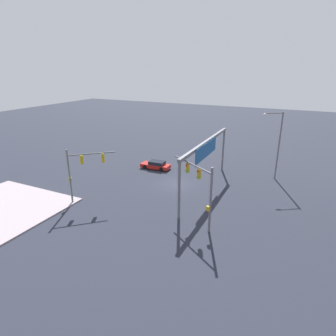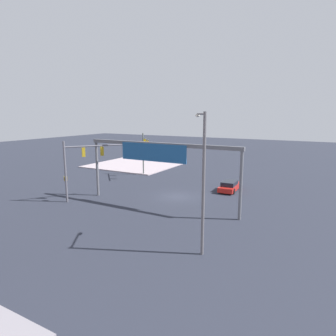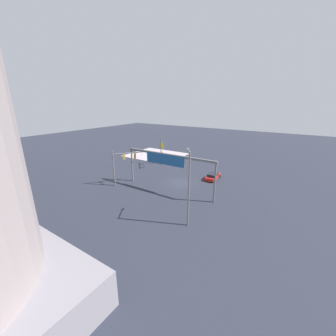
% 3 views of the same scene
% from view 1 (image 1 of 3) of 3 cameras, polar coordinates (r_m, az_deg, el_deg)
% --- Properties ---
extents(ground_plane, '(163.19, 163.19, 0.00)m').
position_cam_1_polar(ground_plane, '(37.61, 1.74, -3.26)').
color(ground_plane, '#272A37').
extents(traffic_signal_near_corner, '(3.97, 5.21, 6.34)m').
position_cam_1_polar(traffic_signal_near_corner, '(26.84, 6.60, -3.15)').
color(traffic_signal_near_corner, '#5C5C66').
rests_on(traffic_signal_near_corner, ground).
extents(traffic_signal_opposite_side, '(3.68, 4.21, 6.27)m').
position_cam_1_polar(traffic_signal_opposite_side, '(32.80, -16.91, 0.21)').
color(traffic_signal_opposite_side, '#5B635E').
rests_on(traffic_signal_opposite_side, ground).
extents(streetlamp_curved_arm, '(1.75, 2.44, 9.16)m').
position_cam_1_polar(streetlamp_curved_arm, '(40.44, 20.96, 4.96)').
color(streetlamp_curved_arm, '#605D61').
rests_on(streetlamp_curved_arm, ground).
extents(overhead_sign_gantry, '(16.46, 0.43, 6.33)m').
position_cam_1_polar(overhead_sign_gantry, '(34.46, 7.62, 3.58)').
color(overhead_sign_gantry, slate).
rests_on(overhead_sign_gantry, ground).
extents(sedan_car_approaching, '(1.94, 4.45, 1.21)m').
position_cam_1_polar(sedan_car_approaching, '(43.21, -2.43, 0.61)').
color(sedan_car_approaching, red).
rests_on(sedan_car_approaching, ground).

